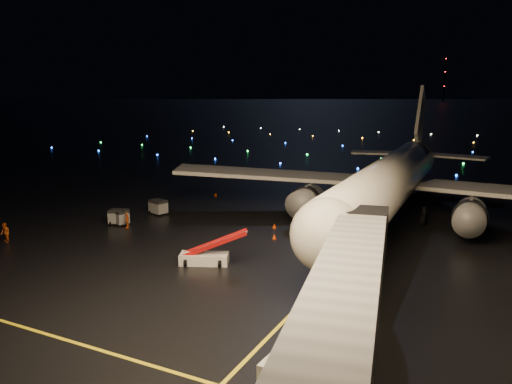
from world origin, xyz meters
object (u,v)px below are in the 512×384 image
pushback_tug (301,373)px  baggage_cart_1 (120,217)px  belt_loader (204,247)px  baggage_cart_0 (158,207)px  crew_b (5,233)px  crew_c (127,220)px  airliner (395,152)px  baggage_cart_2 (119,217)px

pushback_tug → baggage_cart_1: pushback_tug is taller
belt_loader → baggage_cart_0: size_ratio=2.97×
crew_b → crew_c: (6.98, 9.29, -0.13)m
pushback_tug → baggage_cart_0: size_ratio=1.89×
baggage_cart_0 → crew_b: bearing=-95.9°
airliner → baggage_cart_0: 28.02m
belt_loader → baggage_cart_1: bearing=133.1°
baggage_cart_2 → baggage_cart_1: bearing=7.2°
airliner → baggage_cart_1: size_ratio=28.61×
baggage_cart_0 → baggage_cart_1: (-0.85, -5.63, -0.06)m
belt_loader → crew_b: (-20.38, -3.35, -0.48)m
belt_loader → airliner: bearing=42.0°
belt_loader → baggage_cart_0: bearing=116.2°
belt_loader → crew_c: size_ratio=3.59×
pushback_tug → crew_c: 33.45m
baggage_cart_0 → baggage_cart_1: bearing=-83.0°
belt_loader → baggage_cart_1: size_ratio=3.19×
crew_c → baggage_cart_0: bearing=164.8°
pushback_tug → airliner: bearing=99.1°
pushback_tug → crew_b: size_ratio=1.97×
baggage_cart_0 → baggage_cart_1: size_ratio=1.07×
pushback_tug → baggage_cart_2: bearing=149.7°
crew_c → baggage_cart_1: crew_c is taller
airliner → baggage_cart_1: airliner is taller
crew_b → crew_c: 11.62m
pushback_tug → baggage_cart_1: 35.26m
crew_b → crew_c: size_ratio=1.16×
crew_c → baggage_cart_0: 6.46m
airliner → pushback_tug: size_ratio=14.08×
pushback_tug → baggage_cart_1: size_ratio=2.03×
belt_loader → baggage_cart_2: belt_loader is taller
airliner → belt_loader: bearing=-116.8°
crew_c → belt_loader: bearing=43.7°
belt_loader → crew_c: bearing=133.2°
crew_b → baggage_cart_2: size_ratio=0.99×
crew_b → baggage_cart_0: size_ratio=0.96×
pushback_tug → baggage_cart_0: (-28.15, 25.69, -0.05)m
crew_c → baggage_cart_2: (-1.80, 0.72, -0.00)m
baggage_cart_1 → crew_c: bearing=-6.5°
airliner → baggage_cart_0: (-25.03, -10.67, -6.69)m
crew_b → crew_c: crew_b is taller
belt_loader → baggage_cart_0: (-14.21, 12.35, -0.59)m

